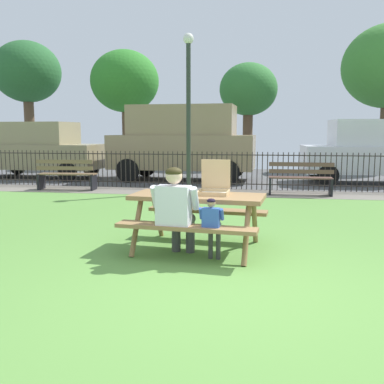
# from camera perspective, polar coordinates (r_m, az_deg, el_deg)

# --- Properties ---
(ground) EXTENTS (28.00, 11.72, 0.02)m
(ground) POSITION_cam_1_polar(r_m,az_deg,el_deg) (6.40, 6.84, -6.82)
(ground) COLOR #5C8F3F
(cobblestone_walkway) EXTENTS (28.00, 1.40, 0.01)m
(cobblestone_walkway) POSITION_cam_1_polar(r_m,az_deg,el_deg) (11.47, 7.85, -0.18)
(cobblestone_walkway) COLOR slate
(street_asphalt) EXTENTS (28.00, 6.68, 0.01)m
(street_asphalt) POSITION_cam_1_polar(r_m,az_deg,el_deg) (15.48, 8.17, 1.94)
(street_asphalt) COLOR #515154
(picnic_table_foreground) EXTENTS (1.95, 1.67, 0.79)m
(picnic_table_foreground) POSITION_cam_1_polar(r_m,az_deg,el_deg) (5.91, 0.74, -1.99)
(picnic_table_foreground) COLOR olive
(picnic_table_foreground) RESTS_ON ground
(pizza_box_open) EXTENTS (0.43, 0.46, 0.47)m
(pizza_box_open) POSITION_cam_1_polar(r_m,az_deg,el_deg) (5.96, 2.98, 0.85)
(pizza_box_open) COLOR tan
(pizza_box_open) RESTS_ON picnic_table_foreground
(pizza_slice_on_table) EXTENTS (0.25, 0.27, 0.02)m
(pizza_slice_on_table) POSITION_cam_1_polar(r_m,az_deg,el_deg) (5.96, -0.89, -0.15)
(pizza_slice_on_table) COLOR #F4BD50
(pizza_slice_on_table) RESTS_ON picnic_table_foreground
(adult_at_table) EXTENTS (0.63, 0.62, 1.19)m
(adult_at_table) POSITION_cam_1_polar(r_m,az_deg,el_deg) (5.46, -2.14, -2.18)
(adult_at_table) COLOR #424242
(adult_at_table) RESTS_ON ground
(child_at_table) EXTENTS (0.32, 0.31, 0.82)m
(child_at_table) POSITION_cam_1_polar(r_m,az_deg,el_deg) (5.34, 2.69, -4.13)
(child_at_table) COLOR #3D3D3D
(child_at_table) RESTS_ON ground
(iron_fence_streetside) EXTENTS (20.42, 0.03, 1.06)m
(iron_fence_streetside) POSITION_cam_1_polar(r_m,az_deg,el_deg) (12.10, 7.97, 2.83)
(iron_fence_streetside) COLOR #2D2823
(iron_fence_streetside) RESTS_ON ground
(park_bench_left) EXTENTS (1.62, 0.56, 0.85)m
(park_bench_left) POSITION_cam_1_polar(r_m,az_deg,el_deg) (12.47, -16.30, 2.17)
(park_bench_left) COLOR brown
(park_bench_left) RESTS_ON ground
(park_bench_center) EXTENTS (1.61, 0.49, 0.85)m
(park_bench_center) POSITION_cam_1_polar(r_m,az_deg,el_deg) (11.32, 14.19, 1.68)
(park_bench_center) COLOR brown
(park_bench_center) RESTS_ON ground
(lamp_post_walkway) EXTENTS (0.28, 0.28, 4.14)m
(lamp_post_walkway) POSITION_cam_1_polar(r_m,az_deg,el_deg) (11.58, -0.47, 12.51)
(lamp_post_walkway) COLOR #2D382D
(lamp_post_walkway) RESTS_ON ground
(parked_car_far_left) EXTENTS (4.47, 2.06, 1.94)m
(parked_car_far_left) POSITION_cam_1_polar(r_m,az_deg,el_deg) (16.04, -19.68, 5.38)
(parked_car_far_left) COLOR #938761
(parked_car_far_left) RESTS_ON ground
(parked_car_left) EXTENTS (4.77, 2.21, 2.46)m
(parked_car_left) POSITION_cam_1_polar(r_m,az_deg,el_deg) (14.30, -1.21, 6.78)
(parked_car_left) COLOR #9A835F
(parked_car_left) RESTS_ON ground
(parked_car_center) EXTENTS (3.97, 1.96, 1.98)m
(parked_car_center) POSITION_cam_1_polar(r_m,az_deg,el_deg) (14.46, 22.27, 5.03)
(parked_car_center) COLOR silver
(parked_car_center) RESTS_ON ground
(far_tree_left) EXTENTS (3.13, 3.13, 5.80)m
(far_tree_left) POSITION_cam_1_polar(r_m,az_deg,el_deg) (22.27, -21.06, 14.49)
(far_tree_left) COLOR brown
(far_tree_left) RESTS_ON ground
(far_tree_midleft) EXTENTS (3.09, 3.09, 5.26)m
(far_tree_midleft) POSITION_cam_1_polar(r_m,az_deg,el_deg) (20.31, -8.91, 14.25)
(far_tree_midleft) COLOR brown
(far_tree_midleft) RESTS_ON ground
(far_tree_center) EXTENTS (2.51, 2.51, 4.56)m
(far_tree_center) POSITION_cam_1_polar(r_m,az_deg,el_deg) (19.32, 7.49, 13.17)
(far_tree_center) COLOR brown
(far_tree_center) RESTS_ON ground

